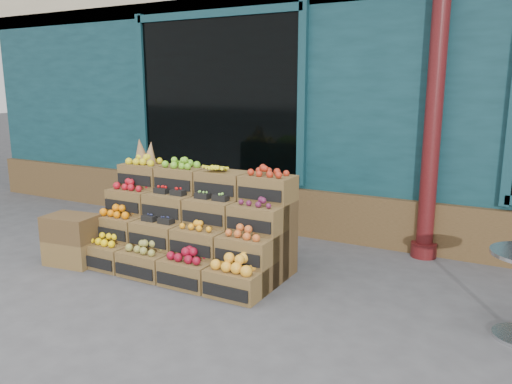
% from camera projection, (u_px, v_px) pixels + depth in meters
% --- Properties ---
extents(ground, '(60.00, 60.00, 0.00)m').
position_uv_depth(ground, '(238.00, 303.00, 4.38)').
color(ground, '#434346').
rests_on(ground, ground).
extents(shop_facade, '(12.00, 6.24, 4.80)m').
position_uv_depth(shop_facade, '(394.00, 53.00, 8.27)').
color(shop_facade, '#113239').
rests_on(shop_facade, ground).
extents(crate_display, '(2.08, 1.01, 1.30)m').
position_uv_depth(crate_display, '(191.00, 230.00, 5.20)').
color(crate_display, brown).
rests_on(crate_display, ground).
extents(spare_crates, '(0.58, 0.43, 0.53)m').
position_uv_depth(spare_crates, '(72.00, 240.00, 5.31)').
color(spare_crates, brown).
rests_on(spare_crates, ground).
extents(shopkeeper, '(0.82, 0.69, 1.90)m').
position_uv_depth(shopkeeper, '(213.00, 148.00, 7.54)').
color(shopkeeper, '#154C1D').
rests_on(shopkeeper, ground).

